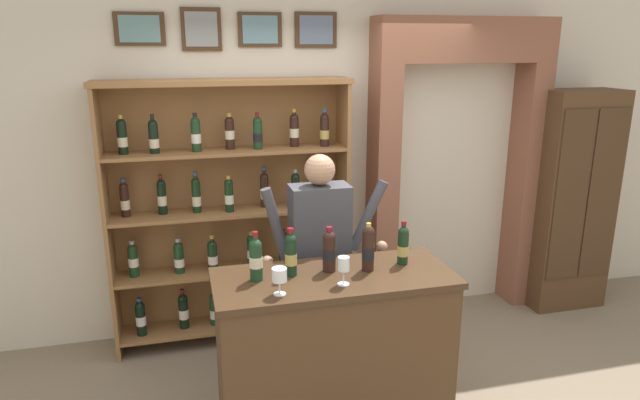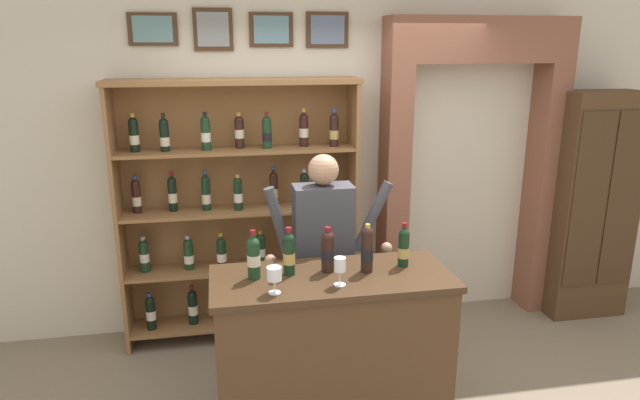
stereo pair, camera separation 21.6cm
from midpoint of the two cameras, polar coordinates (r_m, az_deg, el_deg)
name	(u,v)px [view 2 (the right image)]	position (r m, az deg, el deg)	size (l,w,h in m)	color
back_wall	(317,130)	(4.68, 1.00, 7.19)	(12.00, 0.19, 3.32)	beige
wine_shelf	(239,207)	(4.46, -6.85, -0.72)	(1.88, 0.36, 2.10)	olive
archway_doorway	(467,151)	(5.01, 15.98, 4.85)	(1.55, 0.45, 2.56)	brown
side_cabinet	(591,206)	(5.45, 26.93, -0.54)	(0.69, 0.39, 1.98)	#4C331E
tasting_counter	(332,354)	(3.54, 3.01, -15.48)	(1.42, 0.60, 1.04)	#4C331E
shopkeeper	(323,247)	(3.81, 1.99, -4.83)	(0.89, 0.22, 1.66)	#2D3347
tasting_bottle_bianco	(254,257)	(3.23, -4.88, -5.80)	(0.08, 0.08, 0.29)	#19381E
tasting_bottle_chianti	(289,253)	(3.27, -1.28, -5.43)	(0.07, 0.07, 0.29)	black
tasting_bottle_rosso	(328,250)	(3.32, 2.69, -5.17)	(0.08, 0.08, 0.28)	black
tasting_bottle_riserva	(367,249)	(3.33, 6.70, -5.00)	(0.07, 0.07, 0.30)	black
tasting_bottle_brunello	(404,247)	(3.45, 10.31, -4.72)	(0.07, 0.07, 0.27)	black
wine_glass_right	(274,275)	(3.04, -2.65, -7.63)	(0.08, 0.08, 0.15)	silver
wine_glass_center	(340,266)	(3.14, 4.03, -6.78)	(0.07, 0.07, 0.17)	silver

